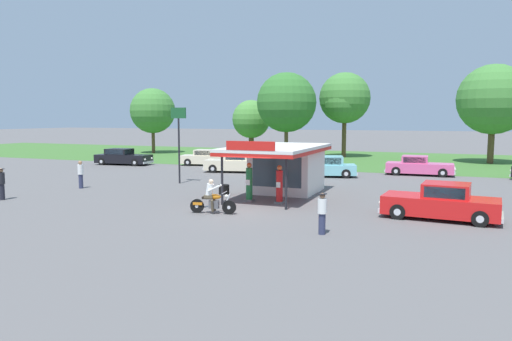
% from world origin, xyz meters
% --- Properties ---
extents(ground_plane, '(300.00, 300.00, 0.00)m').
position_xyz_m(ground_plane, '(0.00, 0.00, 0.00)').
color(ground_plane, '#5B5959').
extents(grass_verge_strip, '(120.00, 24.00, 0.01)m').
position_xyz_m(grass_verge_strip, '(0.00, 30.00, 0.00)').
color(grass_verge_strip, '#3D6B2D').
rests_on(grass_verge_strip, ground).
extents(service_station_kiosk, '(4.24, 7.83, 3.23)m').
position_xyz_m(service_station_kiosk, '(0.23, 5.70, 1.63)').
color(service_station_kiosk, silver).
rests_on(service_station_kiosk, ground).
extents(gas_pump_nearside, '(0.44, 0.44, 2.02)m').
position_xyz_m(gas_pump_nearside, '(-0.60, 2.35, 0.92)').
color(gas_pump_nearside, slate).
rests_on(gas_pump_nearside, ground).
extents(gas_pump_offside, '(0.44, 0.44, 1.95)m').
position_xyz_m(gas_pump_offside, '(1.06, 2.35, 0.89)').
color(gas_pump_offside, slate).
rests_on(gas_pump_offside, ground).
extents(motorcycle_with_rider, '(2.15, 0.72, 1.58)m').
position_xyz_m(motorcycle_with_rider, '(-0.92, -1.27, 0.65)').
color(motorcycle_with_rider, black).
rests_on(motorcycle_with_rider, ground).
extents(featured_classic_sedan, '(5.04, 2.35, 1.56)m').
position_xyz_m(featured_classic_sedan, '(8.73, 1.33, 0.70)').
color(featured_classic_sedan, red).
rests_on(featured_classic_sedan, ground).
extents(parked_car_back_row_centre_right, '(5.40, 2.81, 1.44)m').
position_xyz_m(parked_car_back_row_centre_right, '(-11.39, 18.39, 0.66)').
color(parked_car_back_row_centre_right, beige).
rests_on(parked_car_back_row_centre_right, ground).
extents(parked_car_back_row_left, '(5.08, 2.02, 1.47)m').
position_xyz_m(parked_car_back_row_left, '(6.95, 17.67, 0.66)').
color(parked_car_back_row_left, '#E55993').
rests_on(parked_car_back_row_left, ground).
extents(parked_car_back_row_centre, '(5.42, 2.37, 1.48)m').
position_xyz_m(parked_car_back_row_centre, '(-19.03, 16.04, 0.68)').
color(parked_car_back_row_centre, black).
rests_on(parked_car_back_row_centre, ground).
extents(parked_car_back_row_far_right, '(5.16, 3.04, 1.53)m').
position_xyz_m(parked_car_back_row_far_right, '(0.53, 14.04, 0.70)').
color(parked_car_back_row_far_right, '#7AC6D1').
rests_on(parked_car_back_row_far_right, ground).
extents(parked_car_second_row_spare, '(5.22, 2.78, 1.57)m').
position_xyz_m(parked_car_second_row_spare, '(-6.79, 14.36, 0.70)').
color(parked_car_second_row_spare, beige).
rests_on(parked_car_second_row_spare, ground).
extents(bystander_standing_back_lot, '(0.34, 0.34, 1.71)m').
position_xyz_m(bystander_standing_back_lot, '(-12.00, 2.71, 0.90)').
color(bystander_standing_back_lot, '#2D3351').
rests_on(bystander_standing_back_lot, ground).
extents(bystander_leaning_by_kiosk, '(0.34, 0.34, 1.56)m').
position_xyz_m(bystander_leaning_by_kiosk, '(4.66, -3.23, 0.83)').
color(bystander_leaning_by_kiosk, '#2D3351').
rests_on(bystander_leaning_by_kiosk, ground).
extents(bystander_admiring_sedan, '(0.37, 0.37, 1.69)m').
position_xyz_m(bystander_admiring_sedan, '(-12.91, -2.15, 0.91)').
color(bystander_admiring_sedan, black).
rests_on(bystander_admiring_sedan, ground).
extents(tree_oak_centre, '(6.59, 6.59, 9.36)m').
position_xyz_m(tree_oak_centre, '(12.76, 30.01, 6.04)').
color(tree_oak_centre, brown).
rests_on(tree_oak_centre, ground).
extents(tree_oak_far_left, '(5.56, 5.60, 9.28)m').
position_xyz_m(tree_oak_far_left, '(-1.75, 32.05, 6.32)').
color(tree_oak_far_left, brown).
rests_on(tree_oak_far_left, ground).
extents(tree_oak_left, '(4.43, 4.43, 6.40)m').
position_xyz_m(tree_oak_left, '(-12.40, 31.30, 4.15)').
color(tree_oak_left, brown).
rests_on(tree_oak_left, ground).
extents(tree_oak_far_right, '(6.14, 6.14, 8.98)m').
position_xyz_m(tree_oak_far_right, '(-6.53, 26.78, 5.83)').
color(tree_oak_far_right, brown).
rests_on(tree_oak_far_right, ground).
extents(tree_oak_right, '(5.49, 5.49, 7.94)m').
position_xyz_m(tree_oak_right, '(-24.80, 29.64, 5.18)').
color(tree_oak_right, brown).
rests_on(tree_oak_right, ground).
extents(roadside_pole_sign, '(1.10, 0.12, 5.00)m').
position_xyz_m(roadside_pole_sign, '(-7.54, 6.95, 3.39)').
color(roadside_pole_sign, black).
rests_on(roadside_pole_sign, ground).
extents(spare_tire_stack, '(0.60, 0.60, 0.54)m').
position_xyz_m(spare_tire_stack, '(-2.84, 3.97, 0.27)').
color(spare_tire_stack, black).
rests_on(spare_tire_stack, ground).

